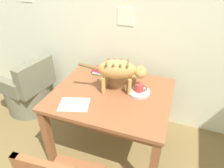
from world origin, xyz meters
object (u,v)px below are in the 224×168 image
at_px(saucer_bowl, 139,92).
at_px(magazine, 74,104).
at_px(dining_table, 112,100).
at_px(book_stack, 100,71).
at_px(wicker_basket, 122,77).
at_px(wicker_armchair, 30,92).
at_px(coffee_mug, 140,88).
at_px(cat, 120,71).

relative_size(saucer_bowl, magazine, 0.84).
distance_m(dining_table, book_stack, 0.42).
relative_size(dining_table, magazine, 4.34).
distance_m(saucer_bowl, wicker_basket, 0.27).
distance_m(wicker_basket, wicker_armchair, 1.42).
xyz_separation_m(magazine, wicker_basket, (0.28, 0.53, 0.05)).
bearing_deg(wicker_basket, magazine, -117.83).
relative_size(wicker_basket, wicker_armchair, 0.43).
relative_size(dining_table, coffee_mug, 9.57).
xyz_separation_m(cat, wicker_armchair, (-1.36, 0.22, -0.70)).
relative_size(dining_table, saucer_bowl, 5.17).
xyz_separation_m(saucer_bowl, magazine, (-0.50, -0.37, -0.01)).
height_order(coffee_mug, magazine, coffee_mug).
bearing_deg(wicker_armchair, wicker_basket, -81.27).
bearing_deg(wicker_basket, wicker_armchair, 179.35).
bearing_deg(saucer_bowl, cat, -165.89).
bearing_deg(wicker_basket, saucer_bowl, -35.49).
xyz_separation_m(dining_table, book_stack, (-0.25, 0.32, 0.12)).
xyz_separation_m(wicker_basket, wicker_armchair, (-1.33, 0.01, -0.51)).
relative_size(book_stack, wicker_armchair, 0.21).
height_order(saucer_bowl, wicker_basket, wicker_basket).
height_order(coffee_mug, wicker_armchair, coffee_mug).
bearing_deg(saucer_bowl, wicker_armchair, 173.64).
bearing_deg(coffee_mug, saucer_bowl, 180.00).
bearing_deg(cat, wicker_armchair, -113.25).
distance_m(cat, magazine, 0.51).
height_order(cat, wicker_armchair, cat).
height_order(coffee_mug, book_stack, coffee_mug).
distance_m(saucer_bowl, coffee_mug, 0.05).
xyz_separation_m(coffee_mug, book_stack, (-0.50, 0.24, -0.03)).
bearing_deg(cat, magazine, -58.18).
bearing_deg(wicker_armchair, saucer_bowl, -86.99).
relative_size(coffee_mug, wicker_basket, 0.35).
xyz_separation_m(dining_table, cat, (0.06, 0.04, 0.33)).
xyz_separation_m(dining_table, wicker_basket, (0.03, 0.24, 0.14)).
distance_m(cat, wicker_basket, 0.28).
height_order(book_stack, wicker_armchair, book_stack).
xyz_separation_m(cat, wicker_basket, (-0.04, 0.20, -0.18)).
bearing_deg(book_stack, saucer_bowl, -25.30).
bearing_deg(cat, saucer_bowl, 90.00).
distance_m(dining_table, wicker_basket, 0.28).
height_order(magazine, book_stack, book_stack).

